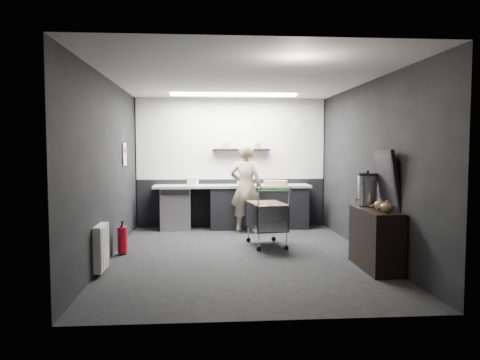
{
  "coord_description": "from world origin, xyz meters",
  "views": [
    {
      "loc": [
        -0.58,
        -7.12,
        1.67
      ],
      "look_at": [
        0.01,
        0.4,
        1.14
      ],
      "focal_mm": 35.0,
      "sensor_mm": 36.0,
      "label": 1
    }
  ],
  "objects": [
    {
      "name": "white_container",
      "position": [
        -0.8,
        2.37,
        0.98
      ],
      "size": [
        0.23,
        0.2,
        0.17
      ],
      "primitive_type": "cube",
      "rotation": [
        0.0,
        0.0,
        -0.35
      ],
      "color": "silver",
      "rests_on": "prep_counter"
    },
    {
      "name": "poster_red_band",
      "position": [
        -1.98,
        1.3,
        1.62
      ],
      "size": [
        0.02,
        0.22,
        0.1
      ],
      "primitive_type": "cube",
      "color": "red",
      "rests_on": "poster"
    },
    {
      "name": "radiator",
      "position": [
        -1.94,
        -0.9,
        0.35
      ],
      "size": [
        0.1,
        0.5,
        0.6
      ],
      "primitive_type": "cube",
      "color": "silver",
      "rests_on": "wall_left"
    },
    {
      "name": "dado_panel",
      "position": [
        0.0,
        2.73,
        0.5
      ],
      "size": [
        3.95,
        0.02,
        1.0
      ],
      "primitive_type": "cube",
      "color": "black",
      "rests_on": "wall_back"
    },
    {
      "name": "fire_extinguisher",
      "position": [
        -1.85,
        0.21,
        0.24
      ],
      "size": [
        0.15,
        0.15,
        0.5
      ],
      "color": "red",
      "rests_on": "floor"
    },
    {
      "name": "shopping_cart",
      "position": [
        0.47,
        0.65,
        0.48
      ],
      "size": [
        0.65,
        0.97,
        1.0
      ],
      "color": "silver",
      "rests_on": "floor"
    },
    {
      "name": "wall_clock",
      "position": [
        1.4,
        2.72,
        2.15
      ],
      "size": [
        0.2,
        0.03,
        0.2
      ],
      "primitive_type": "cylinder",
      "rotation": [
        1.57,
        0.0,
        0.0
      ],
      "color": "silver",
      "rests_on": "wall_back"
    },
    {
      "name": "wall_front",
      "position": [
        0.0,
        -2.75,
        1.35
      ],
      "size": [
        5.5,
        0.0,
        5.5
      ],
      "primitive_type": "plane",
      "rotation": [
        -1.57,
        0.0,
        0.0
      ],
      "color": "black",
      "rests_on": "floor"
    },
    {
      "name": "pink_tub",
      "position": [
        0.21,
        2.42,
        1.0
      ],
      "size": [
        0.21,
        0.21,
        0.21
      ],
      "primitive_type": "cylinder",
      "color": "silver",
      "rests_on": "prep_counter"
    },
    {
      "name": "wall_left",
      "position": [
        -2.0,
        0.0,
        1.35
      ],
      "size": [
        0.0,
        5.5,
        5.5
      ],
      "primitive_type": "plane",
      "rotation": [
        1.57,
        0.0,
        1.57
      ],
      "color": "black",
      "rests_on": "floor"
    },
    {
      "name": "kitchen_wall_panel",
      "position": [
        0.0,
        2.73,
        1.85
      ],
      "size": [
        3.95,
        0.02,
        1.7
      ],
      "primitive_type": "cube",
      "color": "#BBBBB6",
      "rests_on": "wall_back"
    },
    {
      "name": "poster",
      "position": [
        -1.98,
        1.3,
        1.55
      ],
      "size": [
        0.02,
        0.3,
        0.4
      ],
      "primitive_type": "cube",
      "color": "silver",
      "rests_on": "wall_left"
    },
    {
      "name": "cardboard_box",
      "position": [
        0.89,
        2.37,
        0.95
      ],
      "size": [
        0.53,
        0.45,
        0.09
      ],
      "primitive_type": "cube",
      "rotation": [
        0.0,
        0.0,
        -0.25
      ],
      "color": "#9B7552",
      "rests_on": "prep_counter"
    },
    {
      "name": "sideboard",
      "position": [
        1.79,
        -0.91,
        0.53
      ],
      "size": [
        0.47,
        1.1,
        1.64
      ],
      "color": "black",
      "rests_on": "floor"
    },
    {
      "name": "floating_shelf",
      "position": [
        0.2,
        2.62,
        1.62
      ],
      "size": [
        1.2,
        0.22,
        0.04
      ],
      "primitive_type": "cube",
      "color": "black",
      "rests_on": "wall_back"
    },
    {
      "name": "wall_right",
      "position": [
        2.0,
        0.0,
        1.35
      ],
      "size": [
        0.0,
        5.5,
        5.5
      ],
      "primitive_type": "plane",
      "rotation": [
        1.57,
        0.0,
        -1.57
      ],
      "color": "black",
      "rests_on": "floor"
    },
    {
      "name": "prep_counter",
      "position": [
        0.14,
        2.42,
        0.46
      ],
      "size": [
        3.2,
        0.61,
        0.9
      ],
      "color": "black",
      "rests_on": "floor"
    },
    {
      "name": "wall_back",
      "position": [
        0.0,
        2.75,
        1.35
      ],
      "size": [
        5.5,
        0.0,
        5.5
      ],
      "primitive_type": "plane",
      "rotation": [
        1.57,
        0.0,
        0.0
      ],
      "color": "black",
      "rests_on": "floor"
    },
    {
      "name": "ceiling",
      "position": [
        0.0,
        0.0,
        2.7
      ],
      "size": [
        5.5,
        5.5,
        0.0
      ],
      "primitive_type": "plane",
      "rotation": [
        3.14,
        0.0,
        0.0
      ],
      "color": "beige",
      "rests_on": "wall_back"
    },
    {
      "name": "floor",
      "position": [
        0.0,
        0.0,
        0.0
      ],
      "size": [
        5.5,
        5.5,
        0.0
      ],
      "primitive_type": "plane",
      "color": "black",
      "rests_on": "ground"
    },
    {
      "name": "ceiling_strip",
      "position": [
        0.0,
        1.85,
        2.67
      ],
      "size": [
        2.4,
        0.2,
        0.04
      ],
      "primitive_type": "cube",
      "color": "white",
      "rests_on": "ceiling"
    },
    {
      "name": "person",
      "position": [
        0.24,
        1.97,
        0.88
      ],
      "size": [
        0.74,
        0.6,
        1.75
      ],
      "primitive_type": "imported",
      "rotation": [
        0.0,
        0.0,
        2.82
      ],
      "color": "beige",
      "rests_on": "floor"
    }
  ]
}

